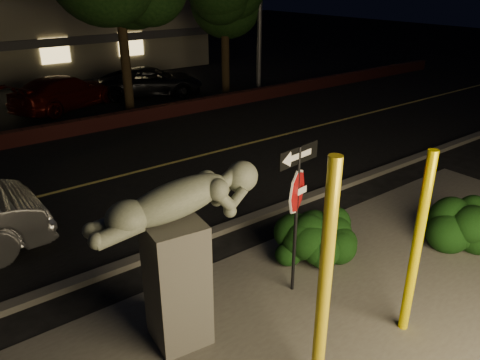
{
  "coord_description": "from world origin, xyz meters",
  "views": [
    {
      "loc": [
        -4.89,
        -4.23,
        4.99
      ],
      "look_at": [
        -0.24,
        1.94,
        1.6
      ],
      "focal_mm": 35.0,
      "sensor_mm": 36.0,
      "label": 1
    }
  ],
  "objects_px": {
    "yellow_pole_right": "(417,246)",
    "sculpture": "(178,244)",
    "yellow_pole_left": "(324,285)",
    "signpost": "(297,192)",
    "parked_car_darkred": "(65,92)",
    "parked_car_dark": "(151,82)"
  },
  "relations": [
    {
      "from": "yellow_pole_left",
      "to": "yellow_pole_right",
      "type": "relative_size",
      "value": 1.12
    },
    {
      "from": "yellow_pole_left",
      "to": "parked_car_darkred",
      "type": "xyz_separation_m",
      "value": [
        2.07,
        16.08,
        -0.96
      ]
    },
    {
      "from": "sculpture",
      "to": "signpost",
      "type": "bearing_deg",
      "value": 2.59
    },
    {
      "from": "yellow_pole_left",
      "to": "parked_car_darkred",
      "type": "bearing_deg",
      "value": 82.68
    },
    {
      "from": "signpost",
      "to": "parked_car_darkred",
      "type": "relative_size",
      "value": 0.57
    },
    {
      "from": "yellow_pole_right",
      "to": "signpost",
      "type": "distance_m",
      "value": 1.91
    },
    {
      "from": "yellow_pole_right",
      "to": "yellow_pole_left",
      "type": "bearing_deg",
      "value": -179.83
    },
    {
      "from": "yellow_pole_left",
      "to": "sculpture",
      "type": "relative_size",
      "value": 1.25
    },
    {
      "from": "parked_car_dark",
      "to": "yellow_pole_left",
      "type": "bearing_deg",
      "value": -176.18
    },
    {
      "from": "yellow_pole_right",
      "to": "parked_car_darkred",
      "type": "distance_m",
      "value": 16.1
    },
    {
      "from": "yellow_pole_right",
      "to": "sculpture",
      "type": "relative_size",
      "value": 1.11
    },
    {
      "from": "yellow_pole_left",
      "to": "sculpture",
      "type": "distance_m",
      "value": 2.08
    },
    {
      "from": "yellow_pole_right",
      "to": "parked_car_dark",
      "type": "relative_size",
      "value": 0.65
    },
    {
      "from": "signpost",
      "to": "parked_car_darkred",
      "type": "xyz_separation_m",
      "value": [
        0.88,
        14.35,
        -1.19
      ]
    },
    {
      "from": "yellow_pole_right",
      "to": "signpost",
      "type": "xyz_separation_m",
      "value": [
        -0.72,
        1.73,
        0.41
      ]
    },
    {
      "from": "parked_car_darkred",
      "to": "signpost",
      "type": "bearing_deg",
      "value": 153.05
    },
    {
      "from": "signpost",
      "to": "parked_car_dark",
      "type": "bearing_deg",
      "value": 64.28
    },
    {
      "from": "yellow_pole_right",
      "to": "signpost",
      "type": "bearing_deg",
      "value": 112.52
    },
    {
      "from": "sculpture",
      "to": "parked_car_darkred",
      "type": "relative_size",
      "value": 0.57
    },
    {
      "from": "yellow_pole_right",
      "to": "sculpture",
      "type": "bearing_deg",
      "value": 146.28
    },
    {
      "from": "yellow_pole_left",
      "to": "signpost",
      "type": "relative_size",
      "value": 1.25
    },
    {
      "from": "parked_car_darkred",
      "to": "sculpture",
      "type": "bearing_deg",
      "value": 144.75
    }
  ]
}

